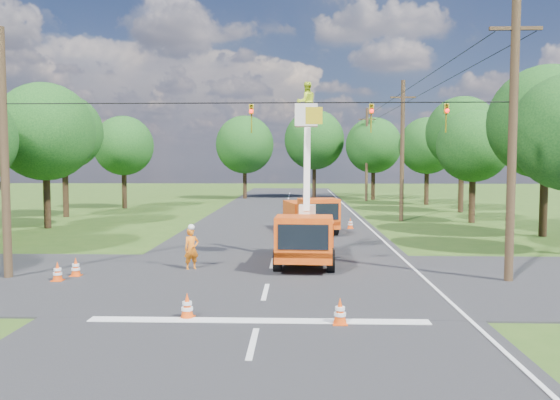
{
  "coord_description": "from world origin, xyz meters",
  "views": [
    {
      "loc": [
        1.02,
        -17.29,
        4.23
      ],
      "look_at": [
        0.28,
        5.99,
        2.6
      ],
      "focal_mm": 35.0,
      "sensor_mm": 36.0,
      "label": 1
    }
  ],
  "objects_px": {
    "second_truck": "(311,214)",
    "tree_far_a": "(245,145)",
    "traffic_cone_4": "(76,267)",
    "traffic_cone_7": "(350,223)",
    "pole_right_near": "(513,137)",
    "traffic_cone_1": "(340,311)",
    "ground_worker": "(192,249)",
    "tree_right_b": "(546,123)",
    "tree_right_c": "(473,146)",
    "traffic_cone_0": "(187,306)",
    "bucket_truck": "(306,225)",
    "distant_car": "(326,205)",
    "tree_left_d": "(45,132)",
    "traffic_cone_3": "(316,240)",
    "traffic_cone_2": "(316,248)",
    "traffic_cone_5": "(58,272)",
    "tree_right_d": "(462,133)",
    "pole_left": "(4,154)",
    "tree_right_e": "(427,146)",
    "tree_far_b": "(314,140)",
    "tree_far_c": "(374,145)",
    "pole_right_mid": "(402,150)",
    "tree_left_e": "(64,132)",
    "tree_left_f": "(124,146)"
  },
  "relations": [
    {
      "from": "tree_left_d",
      "to": "tree_right_c",
      "type": "distance_m",
      "value": 28.49
    },
    {
      "from": "traffic_cone_1",
      "to": "tree_left_f",
      "type": "relative_size",
      "value": 0.08
    },
    {
      "from": "pole_left",
      "to": "tree_right_c",
      "type": "distance_m",
      "value": 29.61
    },
    {
      "from": "traffic_cone_4",
      "to": "pole_right_near",
      "type": "relative_size",
      "value": 0.07
    },
    {
      "from": "tree_far_b",
      "to": "tree_far_c",
      "type": "relative_size",
      "value": 1.12
    },
    {
      "from": "traffic_cone_0",
      "to": "tree_right_e",
      "type": "xyz_separation_m",
      "value": [
        15.74,
        39.96,
        5.45
      ]
    },
    {
      "from": "pole_right_near",
      "to": "second_truck",
      "type": "bearing_deg",
      "value": 116.82
    },
    {
      "from": "tree_right_e",
      "to": "traffic_cone_5",
      "type": "bearing_deg",
      "value": -120.88
    },
    {
      "from": "second_truck",
      "to": "ground_worker",
      "type": "xyz_separation_m",
      "value": [
        -4.94,
        -11.47,
        -0.3
      ]
    },
    {
      "from": "traffic_cone_0",
      "to": "tree_right_d",
      "type": "height_order",
      "value": "tree_right_d"
    },
    {
      "from": "ground_worker",
      "to": "tree_right_c",
      "type": "xyz_separation_m",
      "value": [
        16.32,
        17.26,
        4.48
      ]
    },
    {
      "from": "distant_car",
      "to": "tree_right_c",
      "type": "relative_size",
      "value": 0.47
    },
    {
      "from": "traffic_cone_3",
      "to": "tree_left_d",
      "type": "xyz_separation_m",
      "value": [
        -16.98,
        7.29,
        5.77
      ]
    },
    {
      "from": "tree_right_d",
      "to": "tree_right_e",
      "type": "bearing_deg",
      "value": 97.13
    },
    {
      "from": "second_truck",
      "to": "tree_far_a",
      "type": "relative_size",
      "value": 0.64
    },
    {
      "from": "distant_car",
      "to": "tree_far_b",
      "type": "distance_m",
      "value": 19.42
    },
    {
      "from": "traffic_cone_3",
      "to": "tree_right_b",
      "type": "distance_m",
      "value": 15.0
    },
    {
      "from": "traffic_cone_3",
      "to": "traffic_cone_5",
      "type": "distance_m",
      "value": 12.52
    },
    {
      "from": "tree_right_b",
      "to": "tree_right_c",
      "type": "distance_m",
      "value": 7.31
    },
    {
      "from": "traffic_cone_1",
      "to": "tree_far_a",
      "type": "xyz_separation_m",
      "value": [
        -7.14,
        48.36,
        5.83
      ]
    },
    {
      "from": "distant_car",
      "to": "pole_right_near",
      "type": "distance_m",
      "value": 27.44
    },
    {
      "from": "traffic_cone_4",
      "to": "traffic_cone_5",
      "type": "relative_size",
      "value": 1.0
    },
    {
      "from": "pole_left",
      "to": "tree_right_c",
      "type": "relative_size",
      "value": 1.15
    },
    {
      "from": "second_truck",
      "to": "traffic_cone_7",
      "type": "height_order",
      "value": "second_truck"
    },
    {
      "from": "distant_car",
      "to": "tree_right_b",
      "type": "bearing_deg",
      "value": -68.78
    },
    {
      "from": "ground_worker",
      "to": "traffic_cone_3",
      "type": "xyz_separation_m",
      "value": [
        5.1,
        5.97,
        -0.47
      ]
    },
    {
      "from": "pole_left",
      "to": "tree_far_b",
      "type": "relative_size",
      "value": 0.87
    },
    {
      "from": "tree_left_d",
      "to": "traffic_cone_2",
      "type": "bearing_deg",
      "value": -30.44
    },
    {
      "from": "traffic_cone_1",
      "to": "pole_right_near",
      "type": "relative_size",
      "value": 0.07
    },
    {
      "from": "distant_car",
      "to": "tree_left_d",
      "type": "relative_size",
      "value": 0.4
    },
    {
      "from": "tree_far_a",
      "to": "traffic_cone_4",
      "type": "bearing_deg",
      "value": -92.86
    },
    {
      "from": "traffic_cone_7",
      "to": "pole_right_near",
      "type": "height_order",
      "value": "pole_right_near"
    },
    {
      "from": "second_truck",
      "to": "tree_right_c",
      "type": "height_order",
      "value": "tree_right_c"
    },
    {
      "from": "pole_right_mid",
      "to": "tree_left_e",
      "type": "distance_m",
      "value": 25.42
    },
    {
      "from": "second_truck",
      "to": "bucket_truck",
      "type": "bearing_deg",
      "value": -105.47
    },
    {
      "from": "tree_far_a",
      "to": "traffic_cone_2",
      "type": "bearing_deg",
      "value": -79.72
    },
    {
      "from": "traffic_cone_4",
      "to": "pole_right_near",
      "type": "distance_m",
      "value": 16.34
    },
    {
      "from": "distant_car",
      "to": "traffic_cone_3",
      "type": "distance_m",
      "value": 18.96
    },
    {
      "from": "traffic_cone_2",
      "to": "ground_worker",
      "type": "bearing_deg",
      "value": -146.17
    },
    {
      "from": "traffic_cone_0",
      "to": "bucket_truck",
      "type": "bearing_deg",
      "value": 67.74
    },
    {
      "from": "traffic_cone_3",
      "to": "tree_right_d",
      "type": "xyz_separation_m",
      "value": [
        12.82,
        19.29,
        6.32
      ]
    },
    {
      "from": "traffic_cone_3",
      "to": "tree_left_d",
      "type": "height_order",
      "value": "tree_left_d"
    },
    {
      "from": "bucket_truck",
      "to": "distant_car",
      "type": "xyz_separation_m",
      "value": [
        2.1,
        23.48,
        -0.98
      ]
    },
    {
      "from": "ground_worker",
      "to": "traffic_cone_3",
      "type": "distance_m",
      "value": 7.86
    },
    {
      "from": "distant_car",
      "to": "pole_right_near",
      "type": "height_order",
      "value": "pole_right_near"
    },
    {
      "from": "traffic_cone_2",
      "to": "pole_left",
      "type": "xyz_separation_m",
      "value": [
        -11.37,
        -5.08,
        4.14
      ]
    },
    {
      "from": "distant_car",
      "to": "traffic_cone_7",
      "type": "bearing_deg",
      "value": -102.59
    },
    {
      "from": "second_truck",
      "to": "distant_car",
      "type": "bearing_deg",
      "value": 70.05
    },
    {
      "from": "traffic_cone_7",
      "to": "pole_left",
      "type": "relative_size",
      "value": 0.08
    },
    {
      "from": "ground_worker",
      "to": "second_truck",
      "type": "bearing_deg",
      "value": 33.46
    }
  ]
}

